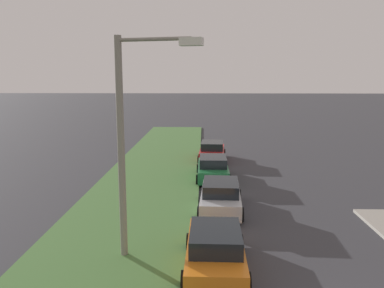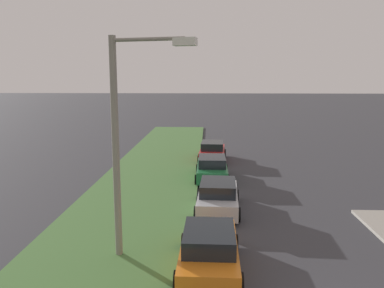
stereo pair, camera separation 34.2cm
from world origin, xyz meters
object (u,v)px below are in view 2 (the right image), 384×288
Objects in this scene: parked_car_red at (212,151)px; parked_car_silver at (218,196)px; parked_car_orange at (209,250)px; parked_car_green at (212,168)px; streetlight at (125,133)px.

parked_car_silver is at bearing -176.36° from parked_car_red.
parked_car_orange is 16.69m from parked_car_red.
parked_car_green is (5.57, 0.23, 0.00)m from parked_car_silver.
streetlight reaches higher than parked_car_red.
parked_car_silver is 1.02× the size of parked_car_green.
parked_car_orange is 11.22m from parked_car_green.
parked_car_silver is 1.00× the size of parked_car_red.
parked_car_red is (5.47, -0.08, 0.00)m from parked_car_green.
parked_car_orange is at bearing 179.02° from parked_car_green.
parked_car_green is at bearing -15.87° from streetlight.
parked_car_orange is at bearing 178.43° from parked_car_silver.
parked_car_silver is 0.58× the size of streetlight.
parked_car_green and parked_car_red have the same top height.
parked_car_silver is 6.91m from streetlight.
parked_car_red is (11.04, 0.15, 0.00)m from parked_car_silver.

